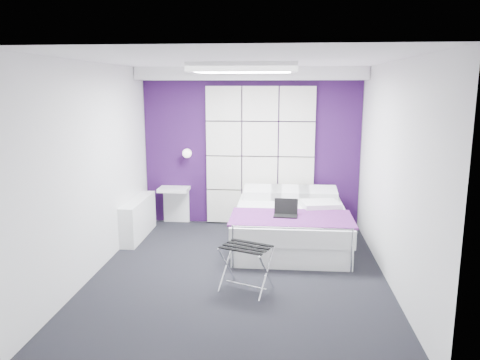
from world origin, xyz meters
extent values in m
plane|color=black|center=(0.00, 0.00, 0.00)|extent=(4.40, 4.40, 0.00)
plane|color=white|center=(0.00, 0.00, 2.60)|extent=(4.40, 4.40, 0.00)
plane|color=silver|center=(0.00, 2.20, 1.30)|extent=(3.60, 0.00, 3.60)
plane|color=silver|center=(-1.80, 0.00, 1.30)|extent=(0.00, 4.40, 4.40)
plane|color=silver|center=(1.80, 0.00, 1.30)|extent=(0.00, 4.40, 4.40)
cube|color=#2E0F41|center=(0.00, 2.19, 1.30)|extent=(3.58, 0.02, 2.58)
cube|color=white|center=(0.00, 1.95, 2.50)|extent=(3.58, 0.50, 0.20)
sphere|color=white|center=(-1.05, 2.06, 1.22)|extent=(0.15, 0.15, 0.15)
cube|color=white|center=(-1.69, 1.30, 0.30)|extent=(0.22, 1.20, 0.60)
cube|color=white|center=(0.65, 1.13, 0.15)|extent=(1.56, 1.95, 0.29)
cube|color=silver|center=(0.65, 1.13, 0.41)|extent=(1.60, 1.99, 0.24)
cube|color=#4D1757|center=(0.65, 0.64, 0.55)|extent=(1.66, 0.88, 0.03)
cube|color=white|center=(-1.28, 2.02, 0.61)|extent=(0.50, 0.39, 0.06)
cube|color=black|center=(0.12, -0.48, 0.52)|extent=(0.54, 0.39, 0.01)
cube|color=black|center=(0.57, 0.67, 0.57)|extent=(0.32, 0.22, 0.02)
cube|color=black|center=(0.57, 0.78, 0.69)|extent=(0.32, 0.01, 0.21)
camera|label=1|loc=(0.49, -5.52, 2.32)|focal=35.00mm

